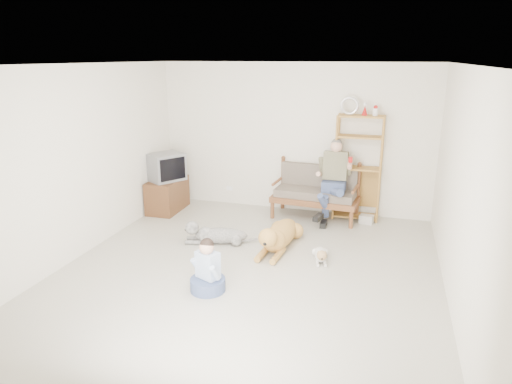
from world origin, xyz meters
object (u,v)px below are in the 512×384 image
(tv_stand, at_px, (167,195))
(etagere, at_px, (358,167))
(loveseat, at_px, (316,191))
(golden_retriever, at_px, (278,236))

(tv_stand, bearing_deg, etagere, 8.27)
(loveseat, relative_size, golden_retriever, 0.97)
(loveseat, xyz_separation_m, golden_retriever, (-0.30, -1.57, -0.29))
(etagere, bearing_deg, loveseat, -170.66)
(loveseat, bearing_deg, etagere, 13.80)
(tv_stand, height_order, golden_retriever, tv_stand)
(tv_stand, bearing_deg, loveseat, 8.22)
(golden_retriever, bearing_deg, loveseat, 83.50)
(etagere, xyz_separation_m, golden_retriever, (-1.00, -1.69, -0.75))
(loveseat, relative_size, tv_stand, 1.71)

